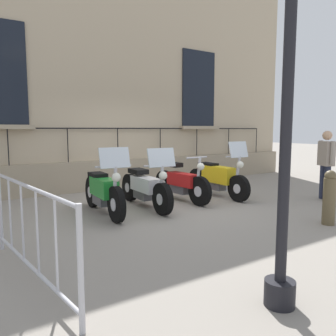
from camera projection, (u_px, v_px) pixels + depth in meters
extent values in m
plane|color=gray|center=(162.00, 203.00, 7.32)|extent=(60.00, 60.00, 0.00)
cube|color=tan|center=(110.00, 71.00, 9.19)|extent=(0.60, 12.93, 6.40)
cube|color=gray|center=(118.00, 174.00, 9.19)|extent=(0.20, 12.93, 0.79)
cube|color=black|center=(199.00, 89.00, 10.50)|extent=(0.06, 1.24, 2.33)
cube|color=tan|center=(200.00, 128.00, 10.57)|extent=(0.24, 1.44, 0.10)
cube|color=tan|center=(1.00, 127.00, 7.48)|extent=(0.24, 1.44, 0.10)
cube|color=black|center=(118.00, 128.00, 9.02)|extent=(0.03, 10.86, 0.03)
cylinder|color=black|center=(8.00, 147.00, 7.59)|extent=(0.02, 0.02, 0.85)
cylinder|color=black|center=(68.00, 145.00, 8.33)|extent=(0.02, 0.02, 0.85)
cylinder|color=black|center=(118.00, 144.00, 9.07)|extent=(0.02, 0.02, 0.85)
cylinder|color=black|center=(160.00, 143.00, 9.80)|extent=(0.02, 0.02, 0.85)
cylinder|color=black|center=(197.00, 142.00, 10.54)|extent=(0.02, 0.02, 0.85)
cylinder|color=black|center=(228.00, 141.00, 11.28)|extent=(0.02, 0.02, 0.85)
cylinder|color=black|center=(256.00, 141.00, 12.02)|extent=(0.02, 0.02, 0.85)
cylinder|color=black|center=(116.00, 204.00, 5.77)|extent=(0.64, 0.14, 0.64)
cylinder|color=silver|center=(116.00, 204.00, 5.77)|extent=(0.23, 0.14, 0.22)
cylinder|color=black|center=(92.00, 192.00, 6.94)|extent=(0.64, 0.14, 0.64)
cylinder|color=silver|center=(92.00, 192.00, 6.94)|extent=(0.23, 0.14, 0.22)
cube|color=#1E842D|center=(104.00, 187.00, 6.29)|extent=(0.86, 0.34, 0.34)
cube|color=#4C4C51|center=(102.00, 199.00, 6.40)|extent=(0.52, 0.27, 0.22)
cube|color=black|center=(98.00, 175.00, 6.56)|extent=(0.49, 0.29, 0.10)
cylinder|color=silver|center=(115.00, 185.00, 5.78)|extent=(0.16, 0.07, 0.67)
cylinder|color=silver|center=(113.00, 166.00, 5.78)|extent=(0.07, 0.66, 0.04)
sphere|color=white|center=(116.00, 177.00, 5.70)|extent=(0.16, 0.16, 0.16)
cylinder|color=silver|center=(108.00, 202.00, 6.63)|extent=(0.76, 0.12, 0.08)
cube|color=silver|center=(115.00, 158.00, 5.72)|extent=(0.15, 0.54, 0.36)
cylinder|color=black|center=(163.00, 199.00, 6.28)|extent=(0.62, 0.15, 0.61)
cylinder|color=silver|center=(163.00, 199.00, 6.28)|extent=(0.22, 0.16, 0.21)
cylinder|color=black|center=(130.00, 187.00, 7.55)|extent=(0.62, 0.15, 0.61)
cylinder|color=silver|center=(130.00, 187.00, 7.55)|extent=(0.22, 0.16, 0.21)
cube|color=silver|center=(146.00, 184.00, 6.85)|extent=(0.87, 0.34, 0.29)
cube|color=#4C4C51|center=(144.00, 194.00, 6.96)|extent=(0.52, 0.27, 0.21)
cube|color=black|center=(138.00, 171.00, 7.12)|extent=(0.49, 0.30, 0.10)
cylinder|color=silver|center=(161.00, 182.00, 6.29)|extent=(0.16, 0.07, 0.64)
cylinder|color=silver|center=(160.00, 165.00, 6.29)|extent=(0.07, 0.68, 0.04)
sphere|color=white|center=(163.00, 176.00, 6.21)|extent=(0.16, 0.16, 0.16)
cylinder|color=silver|center=(147.00, 197.00, 7.20)|extent=(0.77, 0.11, 0.08)
cube|color=silver|center=(161.00, 158.00, 6.22)|extent=(0.15, 0.56, 0.36)
cylinder|color=black|center=(200.00, 191.00, 7.02)|extent=(0.64, 0.14, 0.63)
cylinder|color=silver|center=(200.00, 191.00, 7.02)|extent=(0.23, 0.14, 0.22)
cylinder|color=black|center=(165.00, 184.00, 8.01)|extent=(0.64, 0.14, 0.63)
cylinder|color=silver|center=(165.00, 184.00, 8.01)|extent=(0.23, 0.14, 0.22)
cube|color=red|center=(182.00, 179.00, 7.46)|extent=(0.85, 0.31, 0.28)
cube|color=#4C4C51|center=(180.00, 188.00, 7.56)|extent=(0.51, 0.23, 0.22)
cube|color=black|center=(173.00, 164.00, 7.69)|extent=(0.48, 0.26, 0.10)
cylinder|color=silver|center=(198.00, 174.00, 7.02)|extent=(0.16, 0.07, 0.71)
cylinder|color=silver|center=(197.00, 158.00, 7.02)|extent=(0.07, 0.56, 0.04)
sphere|color=white|center=(201.00, 167.00, 6.94)|extent=(0.16, 0.16, 0.16)
cylinder|color=silver|center=(180.00, 191.00, 7.78)|extent=(0.76, 0.13, 0.08)
cylinder|color=black|center=(239.00, 189.00, 7.43)|extent=(0.60, 0.12, 0.60)
cylinder|color=silver|center=(239.00, 189.00, 7.43)|extent=(0.21, 0.14, 0.21)
cylinder|color=black|center=(197.00, 180.00, 8.68)|extent=(0.60, 0.12, 0.60)
cylinder|color=silver|center=(197.00, 180.00, 8.68)|extent=(0.21, 0.14, 0.21)
cube|color=gold|center=(218.00, 174.00, 7.99)|extent=(0.91, 0.28, 0.39)
cube|color=#4C4C51|center=(215.00, 185.00, 8.10)|extent=(0.55, 0.23, 0.21)
cube|color=black|center=(208.00, 165.00, 8.27)|extent=(0.51, 0.25, 0.10)
cylinder|color=silver|center=(238.00, 172.00, 7.43)|extent=(0.16, 0.06, 0.72)
cylinder|color=silver|center=(236.00, 156.00, 7.43)|extent=(0.04, 0.61, 0.04)
sphere|color=white|center=(240.00, 165.00, 7.35)|extent=(0.16, 0.16, 0.16)
cylinder|color=silver|center=(215.00, 188.00, 8.34)|extent=(0.82, 0.08, 0.08)
cube|color=silver|center=(238.00, 150.00, 7.36)|extent=(0.12, 0.50, 0.36)
cylinder|color=black|center=(280.00, 293.00, 3.06)|extent=(0.28, 0.28, 0.24)
cylinder|color=black|center=(289.00, 51.00, 2.81)|extent=(0.10, 0.10, 4.52)
cylinder|color=#B7B7BF|center=(0.00, 211.00, 4.46)|extent=(0.05, 0.05, 1.05)
cylinder|color=#B7B7BF|center=(81.00, 270.00, 2.59)|extent=(0.05, 0.05, 1.05)
cylinder|color=#B7B7BF|center=(27.00, 186.00, 3.47)|extent=(2.43, 0.32, 0.04)
cylinder|color=#B7B7BF|center=(31.00, 267.00, 3.57)|extent=(2.43, 0.32, 0.04)
cylinder|color=#B7B7BF|center=(10.00, 213.00, 4.07)|extent=(0.02, 0.02, 0.87)
cylinder|color=#B7B7BF|center=(22.00, 221.00, 3.70)|extent=(0.02, 0.02, 0.87)
cylinder|color=#B7B7BF|center=(37.00, 231.00, 3.33)|extent=(0.02, 0.02, 0.87)
cylinder|color=#B7B7BF|center=(56.00, 244.00, 2.95)|extent=(0.02, 0.02, 0.87)
cylinder|color=brown|center=(329.00, 202.00, 5.64)|extent=(0.21, 0.21, 0.80)
sphere|color=brown|center=(331.00, 176.00, 5.59)|extent=(0.19, 0.19, 0.19)
cylinder|color=#23283D|center=(323.00, 182.00, 7.79)|extent=(0.14, 0.14, 0.78)
cylinder|color=#23283D|center=(327.00, 183.00, 7.64)|extent=(0.14, 0.14, 0.78)
cube|color=gray|center=(326.00, 154.00, 7.64)|extent=(0.42, 0.35, 0.55)
sphere|color=tan|center=(327.00, 135.00, 7.59)|extent=(0.21, 0.21, 0.21)
cylinder|color=gray|center=(321.00, 152.00, 7.85)|extent=(0.09, 0.09, 0.53)
cylinder|color=gray|center=(333.00, 153.00, 7.42)|extent=(0.09, 0.09, 0.53)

